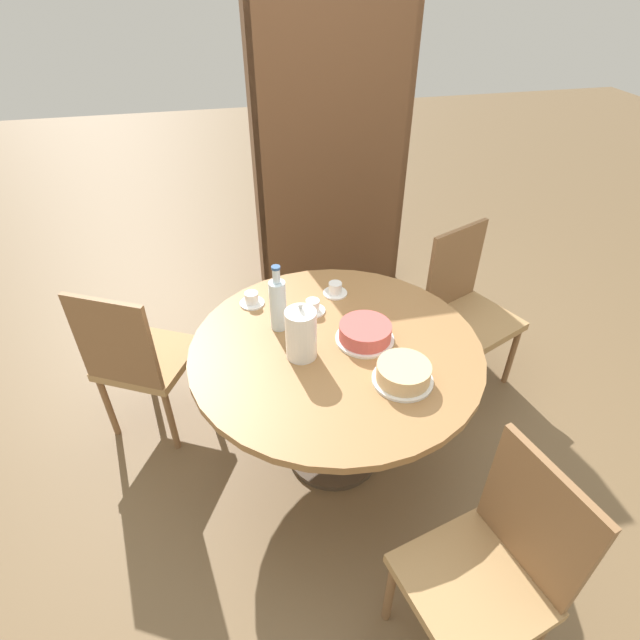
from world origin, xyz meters
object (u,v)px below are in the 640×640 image
coffee_pot (301,333)px  water_bottle (278,304)px  chair_a (491,569)px  cup_a (313,307)px  bookshelf (330,161)px  cake_main (365,333)px  cup_c (335,289)px  chair_b (467,307)px  cake_second (403,374)px  cup_b (252,299)px  chair_c (139,358)px

coffee_pot → water_bottle: 0.22m
chair_a → water_bottle: (-0.52, 1.12, 0.37)m
cup_a → coffee_pot: bearing=-110.1°
bookshelf → cake_main: size_ratio=7.57×
cup_a → cup_c: 0.19m
chair_b → coffee_pot: bearing=-178.4°
cake_second → cup_c: size_ratio=2.04×
cup_a → cake_main: bearing=-55.1°
bookshelf → cup_c: 1.25m
cake_second → cup_a: bearing=115.3°
chair_b → cup_c: bearing=160.8°
bookshelf → cup_b: size_ratio=16.32×
water_bottle → cup_a: 0.22m
cake_main → cup_c: bearing=96.2°
cake_main → cake_second: (0.07, -0.28, 0.00)m
bookshelf → cup_a: 1.40m
cup_a → cake_second: bearing=-64.7°
chair_b → bookshelf: 1.35m
bookshelf → chair_b: bearing=114.7°
cake_main → cup_a: (-0.18, 0.26, -0.01)m
chair_a → bookshelf: bookshelf is taller
cup_c → chair_a: bearing=-81.2°
bookshelf → cup_b: bearing=60.9°
coffee_pot → water_bottle: size_ratio=0.83×
cake_second → water_bottle: bearing=133.4°
chair_b → water_bottle: 1.19m
chair_b → coffee_pot: coffee_pot is taller
chair_c → water_bottle: water_bottle is taller
coffee_pot → water_bottle: (-0.06, 0.21, 0.01)m
chair_c → cake_main: bearing=-172.8°
water_bottle → chair_b: bearing=13.6°
chair_b → bookshelf: bookshelf is taller
coffee_pot → cake_second: 0.44m
bookshelf → water_bottle: bookshelf is taller
bookshelf → cake_second: size_ratio=8.00×
chair_b → chair_c: bearing=158.5°
chair_c → cake_second: 1.32m
cake_second → cup_a: size_ratio=2.04×
water_bottle → cake_second: size_ratio=1.31×
chair_a → cup_c: bearing=175.0°
bookshelf → cake_main: (-0.21, -1.58, -0.20)m
chair_a → chair_b: size_ratio=1.00×
coffee_pot → cup_b: (-0.17, 0.42, -0.10)m
cake_second → chair_a: bearing=-82.3°
chair_b → coffee_pot: size_ratio=3.47×
chair_c → cup_a: 0.90m
bookshelf → cup_a: (-0.39, -1.32, -0.21)m
chair_c → bookshelf: 1.80m
chair_a → water_bottle: water_bottle is taller
water_bottle → cup_c: 0.39m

